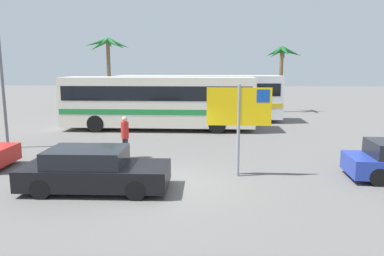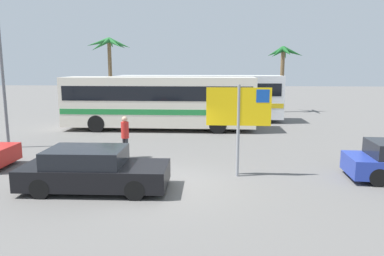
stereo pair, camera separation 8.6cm
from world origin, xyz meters
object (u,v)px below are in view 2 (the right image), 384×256
bus_front_coach (159,100)px  pedestrian_crossing_lot (125,134)px  car_black (93,170)px  bus_rear_coach (199,95)px  ferry_sign (240,110)px

bus_front_coach → pedestrian_crossing_lot: (-0.37, -7.01, -0.74)m
bus_front_coach → car_black: (-0.40, -10.95, -1.15)m
pedestrian_crossing_lot → bus_rear_coach: bearing=25.5°
pedestrian_crossing_lot → car_black: bearing=-141.3°
bus_front_coach → car_black: bus_front_coach is taller
bus_front_coach → bus_rear_coach: size_ratio=1.00×
car_black → ferry_sign: bearing=19.3°
bus_front_coach → car_black: 11.02m
bus_rear_coach → bus_front_coach: bearing=-120.9°
ferry_sign → pedestrian_crossing_lot: size_ratio=1.81×
bus_rear_coach → pedestrian_crossing_lot: (-2.62, -10.78, -0.74)m
bus_rear_coach → car_black: bearing=-100.2°
bus_front_coach → bus_rear_coach: (2.25, 3.77, 0.00)m
car_black → pedestrian_crossing_lot: 3.97m
bus_front_coach → pedestrian_crossing_lot: bearing=-93.0°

